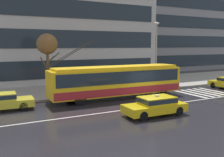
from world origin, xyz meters
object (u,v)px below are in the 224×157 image
object	(u,v)px
pedestrian_walking_past	(143,73)
trolleybus	(117,81)
taxi_oncoming_near	(155,105)
street_tree_bare	(47,45)
pedestrian_approaching_curb	(119,74)
street_lamp	(156,50)
pedestrian_at_shelter	(128,79)
pedestrian_waiting_by_pole	(97,75)
taxi_queued_behind_bus	(0,101)

from	to	relation	value
pedestrian_walking_past	trolleybus	bearing A→B (deg)	-146.59
taxi_oncoming_near	street_tree_bare	size ratio (longest dim) A/B	0.77
pedestrian_approaching_curb	street_lamp	world-z (taller)	street_lamp
pedestrian_approaching_curb	street_tree_bare	size ratio (longest dim) A/B	0.35
pedestrian_approaching_curb	pedestrian_walking_past	bearing A→B (deg)	-7.28
pedestrian_at_shelter	street_tree_bare	xyz separation A→B (m)	(-8.42, 0.84, 3.60)
pedestrian_at_shelter	pedestrian_approaching_curb	distance (m)	1.19
trolleybus	taxi_oncoming_near	distance (m)	6.21
pedestrian_approaching_curb	street_lamp	size ratio (longest dim) A/B	0.28
street_lamp	pedestrian_at_shelter	bearing A→B (deg)	147.74
trolleybus	pedestrian_approaching_curb	size ratio (longest dim) A/B	6.31
pedestrian_approaching_curb	pedestrian_waiting_by_pole	distance (m)	2.63
pedestrian_approaching_curb	street_tree_bare	distance (m)	8.01
taxi_oncoming_near	pedestrian_approaching_curb	xyz separation A→B (m)	(2.65, 9.81, 0.99)
pedestrian_waiting_by_pole	street_lamp	bearing A→B (deg)	-15.03
pedestrian_at_shelter	pedestrian_waiting_by_pole	world-z (taller)	pedestrian_waiting_by_pole
street_tree_bare	pedestrian_walking_past	bearing A→B (deg)	-6.18
taxi_queued_behind_bus	pedestrian_approaching_curb	xyz separation A→B (m)	(11.99, 3.58, 0.99)
taxi_oncoming_near	pedestrian_waiting_by_pole	world-z (taller)	pedestrian_waiting_by_pole
street_tree_bare	street_lamp	bearing A→B (deg)	-12.42
pedestrian_walking_past	street_tree_bare	xyz separation A→B (m)	(-10.15, 1.10, 3.06)
pedestrian_approaching_curb	street_tree_bare	world-z (taller)	street_tree_bare
pedestrian_waiting_by_pole	pedestrian_approaching_curb	bearing A→B (deg)	0.10
taxi_oncoming_near	pedestrian_waiting_by_pole	size ratio (longest dim) A/B	2.21
trolleybus	street_lamp	xyz separation A→B (m)	(5.78, 2.03, 2.66)
pedestrian_walking_past	pedestrian_waiting_by_pole	world-z (taller)	pedestrian_walking_past
trolleybus	street_lamp	distance (m)	6.67
taxi_queued_behind_bus	pedestrian_walking_past	distance (m)	15.15
taxi_queued_behind_bus	taxi_oncoming_near	distance (m)	11.23
taxi_oncoming_near	pedestrian_walking_past	xyz separation A→B (m)	(5.43, 9.46, 0.98)
pedestrian_at_shelter	pedestrian_waiting_by_pole	bearing A→B (deg)	178.58
pedestrian_at_shelter	pedestrian_approaching_curb	world-z (taller)	pedestrian_approaching_curb
taxi_queued_behind_bus	street_tree_bare	bearing A→B (deg)	43.10
pedestrian_walking_past	street_lamp	bearing A→B (deg)	-60.51
pedestrian_approaching_curb	pedestrian_waiting_by_pole	world-z (taller)	pedestrian_approaching_curb
pedestrian_approaching_curb	street_lamp	xyz separation A→B (m)	(3.52, -1.65, 2.56)
pedestrian_at_shelter	trolleybus	bearing A→B (deg)	-132.68
taxi_oncoming_near	street_tree_bare	distance (m)	12.25
street_lamp	street_tree_bare	world-z (taller)	street_lamp
taxi_queued_behind_bus	pedestrian_walking_past	world-z (taller)	pedestrian_walking_past
pedestrian_approaching_curb	street_tree_bare	xyz separation A→B (m)	(-7.37, 0.74, 3.04)
taxi_queued_behind_bus	pedestrian_waiting_by_pole	world-z (taller)	pedestrian_waiting_by_pole
pedestrian_at_shelter	pedestrian_walking_past	distance (m)	1.84
pedestrian_at_shelter	pedestrian_walking_past	size ratio (longest dim) A/B	0.85
pedestrian_approaching_curb	pedestrian_at_shelter	bearing A→B (deg)	-5.22
taxi_oncoming_near	pedestrian_approaching_curb	world-z (taller)	pedestrian_approaching_curb
taxi_oncoming_near	street_tree_bare	world-z (taller)	street_tree_bare
pedestrian_at_shelter	pedestrian_approaching_curb	size ratio (longest dim) A/B	0.85
pedestrian_walking_past	taxi_queued_behind_bus	bearing A→B (deg)	-167.70
taxi_queued_behind_bus	pedestrian_approaching_curb	distance (m)	12.55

